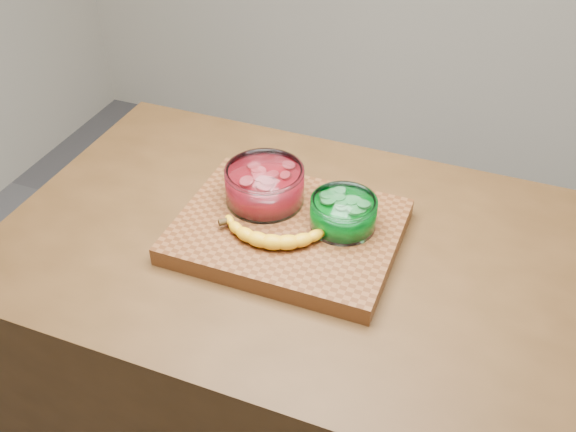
% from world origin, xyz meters
% --- Properties ---
extents(counter, '(1.20, 0.80, 0.90)m').
position_xyz_m(counter, '(0.00, 0.00, 0.45)').
color(counter, '#4E3217').
rests_on(counter, ground).
extents(cutting_board, '(0.45, 0.35, 0.04)m').
position_xyz_m(cutting_board, '(0.00, 0.00, 0.92)').
color(cutting_board, brown).
rests_on(cutting_board, counter).
extents(bowl_red, '(0.17, 0.17, 0.08)m').
position_xyz_m(bowl_red, '(-0.08, 0.06, 0.98)').
color(bowl_red, white).
rests_on(bowl_red, cutting_board).
extents(bowl_green, '(0.14, 0.14, 0.06)m').
position_xyz_m(bowl_green, '(0.11, 0.04, 0.97)').
color(bowl_green, white).
rests_on(bowl_green, cutting_board).
extents(banana, '(0.25, 0.13, 0.04)m').
position_xyz_m(banana, '(-0.01, -0.05, 0.96)').
color(banana, yellow).
rests_on(banana, cutting_board).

